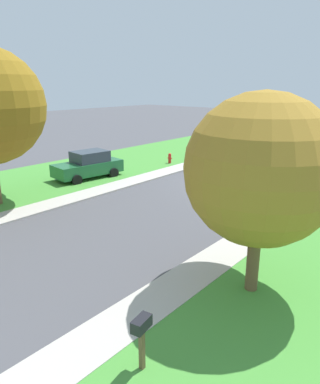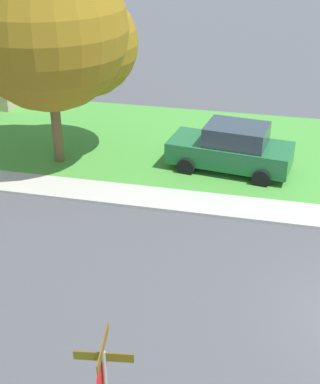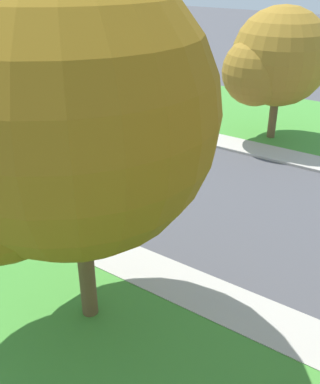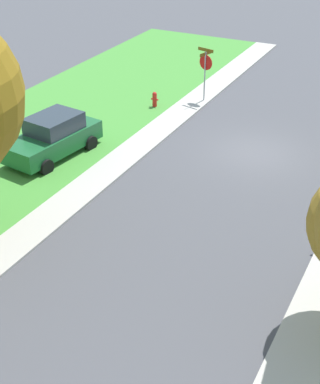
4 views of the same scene
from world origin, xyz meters
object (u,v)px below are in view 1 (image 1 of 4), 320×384
stop_sign_near_corner (205,139)px  tree_across_left (255,173)px  mailbox (142,331)px  stop_sign_far_corner (263,186)px  fire_hydrant (170,158)px  car_green_near_corner (88,165)px

stop_sign_near_corner → tree_across_left: tree_across_left is taller
stop_sign_near_corner → mailbox: stop_sign_near_corner is taller
stop_sign_far_corner → fire_hydrant: (10.76, -7.40, -1.45)m
stop_sign_far_corner → fire_hydrant: size_ratio=3.34×
tree_across_left → fire_hydrant: tree_across_left is taller
car_green_near_corner → tree_across_left: (-13.63, 5.10, 2.63)m
fire_hydrant → car_green_near_corner: bearing=79.4°
stop_sign_far_corner → car_green_near_corner: size_ratio=0.62×
stop_sign_far_corner → tree_across_left: tree_across_left is taller
mailbox → stop_sign_far_corner: bearing=-80.3°
stop_sign_near_corner → stop_sign_far_corner: size_ratio=1.00×
stop_sign_far_corner → fire_hydrant: stop_sign_far_corner is taller
tree_across_left → mailbox: bearing=88.7°
car_green_near_corner → mailbox: car_green_near_corner is taller
tree_across_left → fire_hydrant: size_ratio=6.87×
tree_across_left → stop_sign_far_corner: bearing=-69.7°
stop_sign_far_corner → tree_across_left: bearing=110.3°
stop_sign_near_corner → fire_hydrant: stop_sign_near_corner is taller
tree_across_left → car_green_near_corner: bearing=-20.5°
stop_sign_near_corner → car_green_near_corner: bearing=70.0°
car_green_near_corner → fire_hydrant: 6.80m
car_green_near_corner → fire_hydrant: (-1.25, -6.67, -0.44)m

